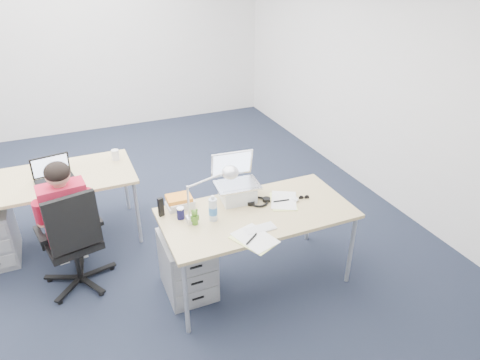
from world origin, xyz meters
name	(u,v)px	position (x,y,z in m)	size (l,w,h in m)	color
floor	(131,247)	(0.00, 0.00, 0.00)	(7.00, 7.00, 0.00)	black
room	(106,80)	(0.00, 0.00, 1.71)	(6.02, 7.02, 2.80)	silver
desk_near	(257,216)	(0.97, -0.93, 0.68)	(1.60, 0.80, 0.73)	tan
desk_far	(49,183)	(-0.63, 0.40, 0.68)	(1.60, 0.80, 0.73)	tan
office_chair	(77,258)	(-0.50, -0.36, 0.28)	(0.75, 0.75, 1.00)	black
seated_person	(66,219)	(-0.52, -0.19, 0.60)	(0.39, 0.68, 1.19)	red
drawer_pedestal_near	(188,264)	(0.37, -0.82, 0.28)	(0.40, 0.50, 0.55)	#989A9D
silver_laptop	(237,180)	(0.89, -0.68, 0.93)	(0.37, 0.30, 0.40)	silver
wireless_keyboard	(260,229)	(0.87, -1.17, 0.74)	(0.26, 0.11, 0.01)	white
computer_mouse	(295,199)	(1.35, -0.89, 0.75)	(0.05, 0.09, 0.03)	white
headphones	(259,201)	(1.04, -0.81, 0.75)	(0.22, 0.17, 0.04)	black
can_koozie	(181,213)	(0.35, -0.78, 0.78)	(0.06, 0.06, 0.10)	#121238
water_bottle	(213,208)	(0.59, -0.90, 0.84)	(0.07, 0.07, 0.22)	silver
bear_figurine	(195,217)	(0.43, -0.90, 0.80)	(0.07, 0.06, 0.14)	#32711E
book_stack	(180,202)	(0.40, -0.60, 0.78)	(0.22, 0.17, 0.10)	silver
cordless_phone	(161,207)	(0.22, -0.67, 0.81)	(0.04, 0.03, 0.17)	black
papers_left	(254,239)	(0.78, -1.28, 0.74)	(0.23, 0.33, 0.01)	#F1FC92
papers_right	(283,201)	(1.24, -0.88, 0.74)	(0.21, 0.30, 0.01)	#F1FC92
sunglasses	(304,198)	(1.44, -0.90, 0.74)	(0.10, 0.04, 0.02)	black
desk_lamp	(205,195)	(0.53, -0.87, 0.96)	(0.40, 0.15, 0.46)	silver
dark_laptop	(53,170)	(-0.56, 0.28, 0.86)	(0.35, 0.34, 0.25)	black
far_cup	(115,155)	(0.04, 0.56, 0.79)	(0.08, 0.08, 0.11)	white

